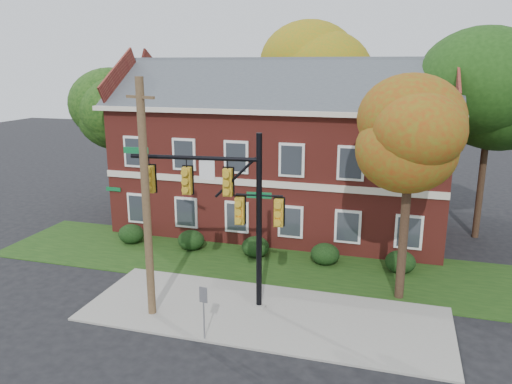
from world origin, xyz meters
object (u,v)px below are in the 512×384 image
(tree_far_rear, at_px, (327,73))
(sign_post, at_px, (204,305))
(apartment_building, at_px, (281,143))
(hedge_left, at_px, (191,240))
(traffic_signal, at_px, (227,202))
(hedge_far_left, at_px, (131,234))
(hedge_right, at_px, (325,254))
(tree_near_right, at_px, (417,139))
(tree_left_rear, at_px, (120,111))
(utility_pole, at_px, (146,201))
(hedge_far_right, at_px, (400,262))
(tree_right_rear, at_px, (499,90))
(hedge_center, at_px, (256,247))

(tree_far_rear, relative_size, sign_post, 5.66)
(apartment_building, bearing_deg, tree_far_rear, 80.29)
(hedge_left, relative_size, tree_far_rear, 0.12)
(apartment_building, bearing_deg, traffic_signal, -87.73)
(hedge_far_left, distance_m, hedge_right, 10.50)
(tree_near_right, xyz_separation_m, tree_left_rear, (-16.95, 6.97, 0.01))
(tree_far_rear, bearing_deg, utility_pole, -99.93)
(hedge_right, height_order, sign_post, sign_post)
(tree_left_rear, bearing_deg, hedge_far_right, -13.89)
(apartment_building, distance_m, hedge_far_right, 9.82)
(traffic_signal, bearing_deg, tree_far_rear, 80.63)
(tree_near_right, distance_m, tree_right_rear, 9.94)
(tree_left_rear, bearing_deg, utility_pole, -55.46)
(tree_near_right, relative_size, tree_right_rear, 0.81)
(tree_left_rear, bearing_deg, sign_post, -50.01)
(hedge_far_right, height_order, utility_pole, utility_pole)
(hedge_center, xyz_separation_m, hedge_right, (3.50, 0.00, 0.00))
(tree_left_rear, xyz_separation_m, traffic_signal, (10.15, -9.48, -2.34))
(sign_post, bearing_deg, hedge_left, 122.79)
(apartment_building, height_order, hedge_far_left, apartment_building)
(apartment_building, bearing_deg, hedge_center, -90.00)
(tree_far_rear, xyz_separation_m, traffic_signal, (-0.92, -18.44, -4.51))
(hedge_far_right, distance_m, tree_left_rear, 18.30)
(hedge_left, distance_m, tree_far_rear, 16.25)
(hedge_far_left, bearing_deg, tree_left_rear, 123.42)
(tree_far_rear, bearing_deg, hedge_center, -95.85)
(apartment_building, height_order, hedge_left, apartment_building)
(hedge_left, height_order, tree_near_right, tree_near_right)
(tree_left_rear, relative_size, tree_right_rear, 0.84)
(hedge_center, bearing_deg, hedge_far_right, 0.00)
(apartment_building, relative_size, hedge_left, 13.43)
(hedge_far_left, bearing_deg, tree_right_rear, 18.45)
(tree_far_rear, bearing_deg, hedge_far_right, -66.63)
(hedge_left, bearing_deg, tree_near_right, -14.81)
(utility_pole, bearing_deg, hedge_left, 121.75)
(hedge_right, distance_m, hedge_far_right, 3.50)
(tree_left_rear, bearing_deg, tree_near_right, -22.36)
(hedge_far_left, xyz_separation_m, traffic_signal, (7.42, -5.34, 3.81))
(hedge_center, height_order, tree_near_right, tree_near_right)
(tree_far_rear, height_order, traffic_signal, tree_far_rear)
(tree_right_rear, bearing_deg, traffic_signal, -133.57)
(apartment_building, xyz_separation_m, utility_pole, (-2.15, -12.13, -0.42))
(hedge_far_right, xyz_separation_m, utility_pole, (-9.15, -6.87, 4.04))
(utility_pole, bearing_deg, hedge_center, 93.27)
(hedge_far_right, relative_size, tree_far_rear, 0.12)
(hedge_right, bearing_deg, hedge_far_left, 180.00)
(hedge_right, relative_size, hedge_far_right, 1.00)
(tree_near_right, distance_m, tree_far_rear, 17.12)
(tree_left_rear, xyz_separation_m, tree_right_rear, (21.05, 1.97, 1.44))
(tree_near_right, bearing_deg, utility_pole, -156.69)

